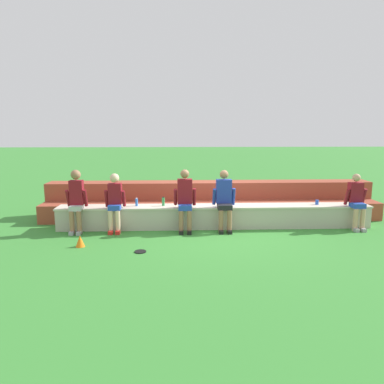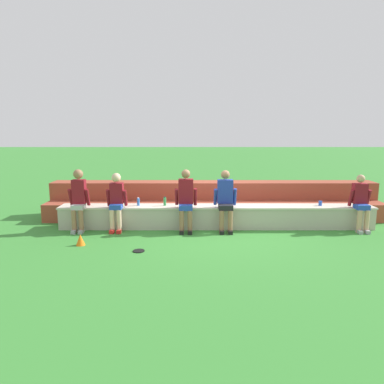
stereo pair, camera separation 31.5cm
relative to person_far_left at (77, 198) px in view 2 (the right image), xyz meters
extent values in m
plane|color=#388433|center=(3.31, 0.03, -0.81)|extent=(80.00, 80.00, 0.00)
cube|color=#B7AF9E|center=(3.31, 0.30, -0.53)|extent=(7.71, 0.54, 0.55)
cube|color=beige|center=(3.31, 0.30, -0.27)|extent=(7.75, 0.58, 0.04)
cube|color=#99422E|center=(3.31, 1.01, -0.57)|extent=(9.08, 0.63, 0.48)
cube|color=#99422E|center=(3.31, 1.64, -0.33)|extent=(9.08, 0.63, 0.96)
cylinder|color=#996B4C|center=(-0.08, -0.17, -0.53)|extent=(0.11, 0.11, 0.55)
cylinder|color=#996B4C|center=(0.08, -0.17, -0.53)|extent=(0.11, 0.11, 0.55)
cube|color=#99999E|center=(-0.08, -0.21, -0.77)|extent=(0.10, 0.22, 0.08)
cube|color=#99999E|center=(0.08, -0.21, -0.77)|extent=(0.10, 0.22, 0.08)
cube|color=#B2B2B7|center=(0.00, -0.04, -0.20)|extent=(0.28, 0.31, 0.12)
cube|color=maroon|center=(0.00, 0.07, 0.14)|extent=(0.31, 0.20, 0.58)
sphere|color=#996B4C|center=(0.00, 0.07, 0.57)|extent=(0.23, 0.23, 0.23)
cylinder|color=maroon|center=(-0.20, 0.05, 0.01)|extent=(0.08, 0.22, 0.42)
cylinder|color=maroon|center=(0.20, 0.05, 0.01)|extent=(0.08, 0.20, 0.43)
cylinder|color=beige|center=(0.81, -0.14, -0.53)|extent=(0.11, 0.11, 0.55)
cylinder|color=beige|center=(0.98, -0.14, -0.53)|extent=(0.11, 0.11, 0.55)
cube|color=red|center=(0.81, -0.18, -0.77)|extent=(0.10, 0.22, 0.08)
cube|color=red|center=(0.98, -0.18, -0.77)|extent=(0.10, 0.22, 0.08)
cube|color=#2347B2|center=(0.90, -0.03, -0.20)|extent=(0.28, 0.28, 0.12)
cube|color=maroon|center=(0.90, 0.10, 0.10)|extent=(0.31, 0.20, 0.50)
sphere|color=beige|center=(0.90, 0.10, 0.48)|extent=(0.22, 0.22, 0.22)
cylinder|color=maroon|center=(0.69, 0.08, -0.01)|extent=(0.08, 0.19, 0.43)
cylinder|color=maroon|center=(1.10, 0.08, -0.01)|extent=(0.08, 0.23, 0.42)
cylinder|color=#996B4C|center=(2.46, -0.22, -0.53)|extent=(0.11, 0.11, 0.55)
cylinder|color=#996B4C|center=(2.66, -0.22, -0.53)|extent=(0.11, 0.11, 0.55)
cube|color=black|center=(2.46, -0.26, -0.77)|extent=(0.10, 0.22, 0.08)
cube|color=black|center=(2.66, -0.26, -0.77)|extent=(0.10, 0.22, 0.08)
cube|color=#2347B2|center=(2.56, -0.07, -0.20)|extent=(0.32, 0.36, 0.12)
cube|color=maroon|center=(2.56, 0.08, 0.15)|extent=(0.35, 0.20, 0.59)
sphere|color=#996B4C|center=(2.56, 0.08, 0.57)|extent=(0.21, 0.21, 0.21)
cylinder|color=maroon|center=(2.34, 0.06, 0.02)|extent=(0.08, 0.22, 0.42)
cylinder|color=maroon|center=(2.79, 0.06, 0.02)|extent=(0.08, 0.17, 0.43)
cylinder|color=#996B4C|center=(3.40, -0.21, -0.53)|extent=(0.11, 0.11, 0.55)
cylinder|color=#996B4C|center=(3.61, -0.21, -0.53)|extent=(0.11, 0.11, 0.55)
cube|color=black|center=(3.40, -0.25, -0.77)|extent=(0.10, 0.22, 0.08)
cube|color=black|center=(3.61, -0.25, -0.77)|extent=(0.10, 0.22, 0.08)
cube|color=black|center=(3.51, -0.07, -0.20)|extent=(0.33, 0.35, 0.12)
cube|color=#23389E|center=(3.51, 0.12, 0.14)|extent=(0.37, 0.20, 0.57)
sphere|color=#996B4C|center=(3.51, 0.12, 0.55)|extent=(0.21, 0.21, 0.21)
cylinder|color=#23389E|center=(3.27, 0.10, 0.01)|extent=(0.08, 0.23, 0.42)
cylinder|color=#23389E|center=(3.74, 0.10, 0.01)|extent=(0.08, 0.18, 0.43)
cylinder|color=tan|center=(6.66, -0.17, -0.53)|extent=(0.11, 0.11, 0.55)
cylinder|color=tan|center=(6.84, -0.17, -0.53)|extent=(0.11, 0.11, 0.55)
cube|color=#99999E|center=(6.66, -0.21, -0.77)|extent=(0.10, 0.22, 0.08)
cube|color=#99999E|center=(6.84, -0.21, -0.77)|extent=(0.10, 0.22, 0.08)
cube|color=#2347B2|center=(6.75, -0.05, -0.20)|extent=(0.29, 0.31, 0.12)
cube|color=maroon|center=(6.75, 0.11, 0.09)|extent=(0.32, 0.20, 0.48)
sphere|color=tan|center=(6.75, 0.11, 0.45)|extent=(0.19, 0.19, 0.19)
cylinder|color=maroon|center=(6.54, 0.09, -0.01)|extent=(0.08, 0.20, 0.42)
cylinder|color=maroon|center=(6.96, 0.09, -0.01)|extent=(0.08, 0.21, 0.42)
cylinder|color=blue|center=(1.37, 0.33, -0.16)|extent=(0.06, 0.06, 0.18)
cylinder|color=white|center=(1.37, 0.33, -0.06)|extent=(0.04, 0.04, 0.02)
cylinder|color=green|center=(2.03, 0.32, -0.15)|extent=(0.07, 0.07, 0.20)
cylinder|color=black|center=(2.03, 0.32, -0.04)|extent=(0.04, 0.04, 0.02)
cylinder|color=blue|center=(5.89, 0.32, -0.19)|extent=(0.08, 0.08, 0.12)
cylinder|color=black|center=(1.63, -1.48, -0.80)|extent=(0.23, 0.23, 0.02)
cone|color=orange|center=(0.34, -1.09, -0.69)|extent=(0.19, 0.19, 0.24)
camera|label=1|loc=(2.39, -8.38, 1.63)|focal=33.58mm
camera|label=2|loc=(2.71, -8.39, 1.63)|focal=33.58mm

